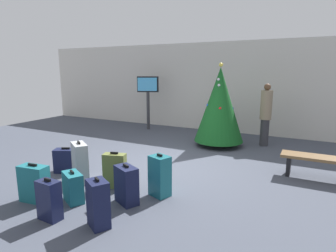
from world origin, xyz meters
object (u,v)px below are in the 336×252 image
Objects in this scene: suitcase_4 at (126,185)px; suitcase_5 at (73,187)px; flight_info_kiosk at (148,93)px; traveller_0 at (266,113)px; waiting_bench at (316,162)px; suitcase_0 at (49,200)px; holiday_tree at (220,105)px; suitcase_8 at (160,176)px; suitcase_1 at (115,171)px; suitcase_6 at (67,160)px; suitcase_2 at (34,184)px; suitcase_7 at (98,204)px; suitcase_3 at (80,163)px.

suitcase_5 is (-0.85, -0.37, -0.07)m from suitcase_4.
traveller_0 is (4.34, -0.47, -0.40)m from flight_info_kiosk.
flight_info_kiosk is 6.27m from suitcase_5.
suitcase_0 reaches higher than waiting_bench.
suitcase_5 is (2.03, -5.82, -1.12)m from flight_info_kiosk.
suitcase_8 is at bearing -88.30° from holiday_tree.
suitcase_6 is at bearing 172.81° from suitcase_1.
waiting_bench is 1.99× the size of suitcase_2.
suitcase_6 is at bearing 177.42° from suitcase_8.
waiting_bench is at bearing -31.93° from holiday_tree.
suitcase_7 is (0.92, -0.42, 0.09)m from suitcase_5.
traveller_0 is 2.61× the size of suitcase_1.
suitcase_7 is at bearing -64.64° from flight_info_kiosk.
traveller_0 is at bearing 121.35° from waiting_bench.
suitcase_4 is 1.19× the size of suitcase_6.
suitcase_5 is (-2.30, -5.35, -0.72)m from traveller_0.
suitcase_2 is at bearing 175.59° from suitcase_7.
flight_info_kiosk is 2.40× the size of suitcase_3.
waiting_bench is 4.11m from suitcase_1.
suitcase_2 reaches higher than suitcase_5.
suitcase_3 is 1.51× the size of suitcase_5.
suitcase_1 is 0.73m from suitcase_4.
suitcase_6 is (-4.89, -2.10, -0.09)m from waiting_bench.
suitcase_0 is 0.78× the size of suitcase_3.
suitcase_8 is at bearing 5.23° from suitcase_3.
suitcase_1 is at bearing 84.70° from suitcase_0.
holiday_tree is 3.60× the size of suitcase_2.
suitcase_7 is at bearing -33.45° from suitcase_6.
suitcase_1 is (2.30, -5.01, -1.04)m from flight_info_kiosk.
flight_info_kiosk is at bearing 123.30° from suitcase_8.
suitcase_8 is (0.94, 0.08, 0.03)m from suitcase_1.
suitcase_2 is at bearing -154.90° from suitcase_4.
suitcase_2 is at bearing -76.72° from flight_info_kiosk.
traveller_0 reaches higher than suitcase_7.
flight_info_kiosk is 6.98m from suitcase_7.
suitcase_5 is at bearing -156.22° from suitcase_4.
holiday_tree is at bearing 79.78° from suitcase_0.
suitcase_6 is 2.43m from suitcase_8.
suitcase_2 is at bearing 157.28° from suitcase_0.
suitcase_1 is at bearing -7.19° from suitcase_6.
suitcase_0 is at bearing -100.22° from holiday_tree.
suitcase_3 is 1.22× the size of suitcase_4.
suitcase_3 is 1.86m from suitcase_7.
suitcase_8 is (0.11, -3.82, -0.87)m from holiday_tree.
waiting_bench is 1.62× the size of suitcase_3.
holiday_tree is 3.17m from waiting_bench.
suitcase_0 is 0.96× the size of suitcase_4.
flight_info_kiosk reaches higher than waiting_bench.
holiday_tree reaches higher than suitcase_5.
suitcase_2 is (-4.27, -3.40, -0.03)m from waiting_bench.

